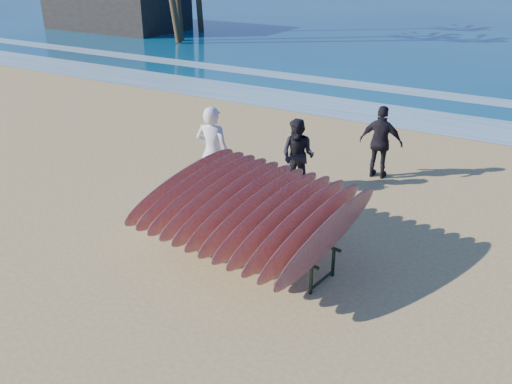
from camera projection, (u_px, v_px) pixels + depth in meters
ground at (232, 259)px, 9.28m from camera, size 120.00×120.00×0.00m
foam_near at (406, 117)px, 17.09m from camera, size 160.00×160.00×0.00m
foam_far at (435, 94)px, 19.83m from camera, size 160.00×160.00×0.00m
surfboard_rack at (249, 208)px, 9.05m from camera, size 3.52×3.28×1.45m
person_white at (213, 153)px, 11.24m from camera, size 0.80×0.59×1.98m
person_dark_a at (298, 155)px, 11.66m from camera, size 0.78×0.62×1.59m
person_dark_b at (381, 142)px, 12.30m from camera, size 1.02×0.48×1.69m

